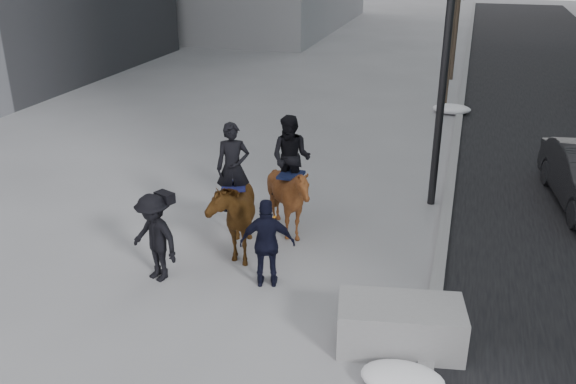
% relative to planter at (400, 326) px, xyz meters
% --- Properties ---
extents(ground, '(120.00, 120.00, 0.00)m').
position_rel_planter_xyz_m(ground, '(-2.53, 1.04, -0.40)').
color(ground, gray).
rests_on(ground, ground).
extents(curb, '(0.25, 90.00, 0.12)m').
position_rel_planter_xyz_m(curb, '(0.47, 11.04, -0.34)').
color(curb, gray).
rests_on(curb, ground).
extents(planter, '(2.12, 1.31, 0.79)m').
position_rel_planter_xyz_m(planter, '(0.00, 0.00, 0.00)').
color(planter, gray).
rests_on(planter, ground).
extents(tree_near, '(1.20, 1.20, 5.61)m').
position_rel_planter_xyz_m(tree_near, '(-0.13, 14.94, 2.41)').
color(tree_near, '#35281F').
rests_on(tree_near, ground).
extents(tree_far, '(1.20, 1.20, 5.08)m').
position_rel_planter_xyz_m(tree_far, '(-0.13, 20.51, 2.14)').
color(tree_far, '#3C2E23').
rests_on(tree_far, ground).
extents(mounted_left, '(1.63, 2.32, 2.73)m').
position_rel_planter_xyz_m(mounted_left, '(-3.75, 2.33, 0.62)').
color(mounted_left, '#46290E').
rests_on(mounted_left, ground).
extents(mounted_right, '(1.52, 1.69, 2.69)m').
position_rel_planter_xyz_m(mounted_right, '(-2.81, 3.31, 0.68)').
color(mounted_right, '#4A230E').
rests_on(mounted_right, ground).
extents(feeder, '(1.10, 0.98, 1.75)m').
position_rel_planter_xyz_m(feeder, '(-2.62, 1.20, 0.48)').
color(feeder, black).
rests_on(feeder, ground).
extents(camera_crew, '(1.29, 1.02, 1.75)m').
position_rel_planter_xyz_m(camera_crew, '(-4.73, 0.82, 0.49)').
color(camera_crew, black).
rests_on(camera_crew, ground).
extents(snow_piles, '(1.40, 16.34, 0.35)m').
position_rel_planter_xyz_m(snow_piles, '(0.17, 8.17, -0.23)').
color(snow_piles, white).
rests_on(snow_piles, ground).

